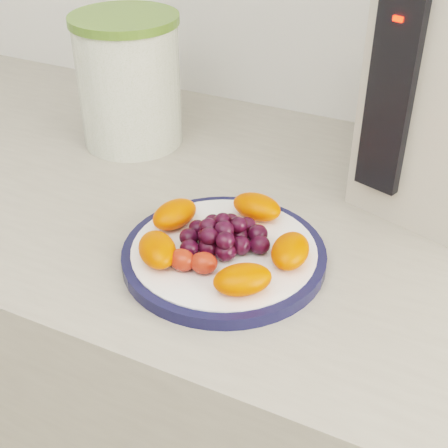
% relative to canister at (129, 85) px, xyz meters
% --- Properties ---
extents(counter, '(3.50, 0.60, 0.90)m').
position_rel_canister_xyz_m(counter, '(0.26, -0.09, -0.54)').
color(counter, '#A19989').
rests_on(counter, floor).
extents(cabinet_face, '(3.48, 0.58, 0.84)m').
position_rel_canister_xyz_m(cabinet_face, '(0.26, -0.09, -0.57)').
color(cabinet_face, '#967653').
rests_on(cabinet_face, floor).
extents(plate_rim, '(0.23, 0.23, 0.01)m').
position_rel_canister_xyz_m(plate_rim, '(0.26, -0.21, -0.08)').
color(plate_rim, '#111434').
rests_on(plate_rim, counter).
extents(plate_face, '(0.21, 0.21, 0.02)m').
position_rel_canister_xyz_m(plate_face, '(0.26, -0.21, -0.08)').
color(plate_face, white).
rests_on(plate_face, counter).
extents(canister, '(0.17, 0.17, 0.18)m').
position_rel_canister_xyz_m(canister, '(0.00, 0.00, 0.00)').
color(canister, '#4A5E1A').
rests_on(canister, counter).
extents(canister_lid, '(0.18, 0.18, 0.01)m').
position_rel_canister_xyz_m(canister_lid, '(0.00, 0.00, 0.10)').
color(canister_lid, '#51722B').
rests_on(canister_lid, canister).
extents(appliance_panel, '(0.06, 0.03, 0.23)m').
position_rel_canister_xyz_m(appliance_panel, '(0.39, -0.05, 0.07)').
color(appliance_panel, black).
rests_on(appliance_panel, appliance_body).
extents(appliance_led, '(0.01, 0.01, 0.01)m').
position_rel_canister_xyz_m(appliance_led, '(0.38, -0.06, 0.16)').
color(appliance_led, '#FF0C05').
rests_on(appliance_led, appliance_panel).
extents(fruit_plate, '(0.20, 0.19, 0.04)m').
position_rel_canister_xyz_m(fruit_plate, '(0.26, -0.22, -0.06)').
color(fruit_plate, '#FF3500').
rests_on(fruit_plate, plate_face).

